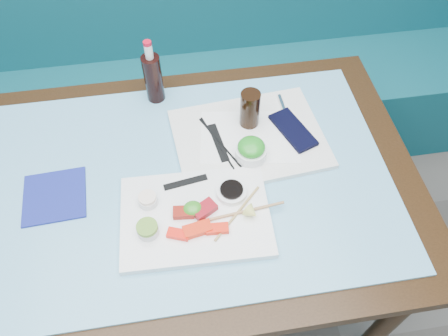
{
  "coord_description": "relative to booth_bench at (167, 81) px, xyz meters",
  "views": [
    {
      "loc": [
        0.03,
        0.73,
        1.78
      ],
      "look_at": [
        0.14,
        1.44,
        0.8
      ],
      "focal_mm": 35.0,
      "sensor_mm": 36.0,
      "label": 1
    }
  ],
  "objects": [
    {
      "name": "booth_bench",
      "position": [
        0.0,
        0.0,
        0.0
      ],
      "size": [
        3.0,
        0.56,
        1.17
      ],
      "color": "#0E515C",
      "rests_on": "ground"
    },
    {
      "name": "dining_table",
      "position": [
        0.0,
        -0.84,
        0.29
      ],
      "size": [
        1.4,
        0.9,
        0.75
      ],
      "color": "black",
      "rests_on": "ground"
    },
    {
      "name": "glass_top",
      "position": [
        0.0,
        -0.84,
        0.38
      ],
      "size": [
        1.22,
        0.76,
        0.01
      ],
      "primitive_type": "cube",
      "color": "#69AFD3",
      "rests_on": "dining_table"
    },
    {
      "name": "sashimi_plate",
      "position": [
        0.04,
        -0.97,
        0.39
      ],
      "size": [
        0.4,
        0.3,
        0.02
      ],
      "primitive_type": "cube",
      "rotation": [
        0.0,
        0.0,
        -0.04
      ],
      "color": "white",
      "rests_on": "glass_top"
    },
    {
      "name": "salmon_left",
      "position": [
        -0.01,
        -1.02,
        0.41
      ],
      "size": [
        0.06,
        0.05,
        0.01
      ],
      "primitive_type": "cube",
      "rotation": [
        0.0,
        0.0,
        -0.36
      ],
      "color": "#FF180A",
      "rests_on": "sashimi_plate"
    },
    {
      "name": "salmon_mid",
      "position": [
        0.04,
        -1.02,
        0.41
      ],
      "size": [
        0.08,
        0.05,
        0.02
      ],
      "primitive_type": "cube",
      "rotation": [
        0.0,
        0.0,
        0.17
      ],
      "color": "red",
      "rests_on": "sashimi_plate"
    },
    {
      "name": "salmon_right",
      "position": [
        0.09,
        -1.02,
        0.41
      ],
      "size": [
        0.06,
        0.03,
        0.01
      ],
      "primitive_type": "cube",
      "rotation": [
        0.0,
        0.0,
        -0.06
      ],
      "color": "#FF210A",
      "rests_on": "sashimi_plate"
    },
    {
      "name": "tuna_left",
      "position": [
        0.01,
        -0.96,
        0.41
      ],
      "size": [
        0.06,
        0.04,
        0.02
      ],
      "primitive_type": "cube",
      "rotation": [
        0.0,
        0.0,
        -0.1
      ],
      "color": "maroon",
      "rests_on": "sashimi_plate"
    },
    {
      "name": "tuna_right",
      "position": [
        0.07,
        -0.96,
        0.41
      ],
      "size": [
        0.07,
        0.07,
        0.02
      ],
      "primitive_type": "cube",
      "rotation": [
        0.0,
        0.0,
        0.54
      ],
      "color": "maroon",
      "rests_on": "sashimi_plate"
    },
    {
      "name": "seaweed_garnish",
      "position": [
        0.04,
        -0.96,
        0.42
      ],
      "size": [
        0.06,
        0.05,
        0.03
      ],
      "primitive_type": "ellipsoid",
      "rotation": [
        0.0,
        0.0,
        0.15
      ],
      "color": "#338C20",
      "rests_on": "sashimi_plate"
    },
    {
      "name": "ramekin_wasabi",
      "position": [
        -0.08,
        -1.0,
        0.42
      ],
      "size": [
        0.07,
        0.07,
        0.02
      ],
      "primitive_type": "cylinder",
      "rotation": [
        0.0,
        0.0,
        -0.23
      ],
      "color": "silver",
      "rests_on": "sashimi_plate"
    },
    {
      "name": "wasabi_fill",
      "position": [
        -0.08,
        -1.0,
        0.43
      ],
      "size": [
        0.07,
        0.07,
        0.01
      ],
      "primitive_type": "cylinder",
      "rotation": [
        0.0,
        0.0,
        0.28
      ],
      "color": "#629530",
      "rests_on": "ramekin_wasabi"
    },
    {
      "name": "ramekin_ginger",
      "position": [
        -0.08,
        -0.91,
        0.41
      ],
      "size": [
        0.06,
        0.06,
        0.02
      ],
      "primitive_type": "cylinder",
      "rotation": [
        0.0,
        0.0,
        -0.22
      ],
      "color": "white",
      "rests_on": "sashimi_plate"
    },
    {
      "name": "ginger_fill",
      "position": [
        -0.08,
        -0.91,
        0.43
      ],
      "size": [
        0.06,
        0.06,
        0.01
      ],
      "primitive_type": "cylinder",
      "rotation": [
        0.0,
        0.0,
        -0.4
      ],
      "color": "#FFE5D1",
      "rests_on": "ramekin_ginger"
    },
    {
      "name": "soy_dish",
      "position": [
        0.15,
        -0.92,
        0.41
      ],
      "size": [
        0.1,
        0.1,
        0.02
      ],
      "primitive_type": "cylinder",
      "rotation": [
        0.0,
        0.0,
        -0.19
      ],
      "color": "white",
      "rests_on": "sashimi_plate"
    },
    {
      "name": "soy_fill",
      "position": [
        0.15,
        -0.92,
        0.42
      ],
      "size": [
        0.08,
        0.08,
        0.01
      ],
      "primitive_type": "cylinder",
      "rotation": [
        0.0,
        0.0,
        0.4
      ],
      "color": "black",
      "rests_on": "soy_dish"
    },
    {
      "name": "lemon_wedge",
      "position": [
        0.19,
        -1.0,
        0.42
      ],
      "size": [
        0.05,
        0.05,
        0.04
      ],
      "primitive_type": "cone",
      "rotation": [
        1.57,
        0.0,
        0.66
      ],
      "color": "#F5F474",
      "rests_on": "sashimi_plate"
    },
    {
      "name": "chopstick_sleeve",
      "position": [
        0.03,
        -0.86,
        0.41
      ],
      "size": [
        0.12,
        0.04,
        0.0
      ],
      "primitive_type": "cube",
      "rotation": [
        0.0,
        0.0,
        0.15
      ],
      "color": "black",
      "rests_on": "sashimi_plate"
    },
    {
      "name": "wooden_chopstick_a",
      "position": [
        0.15,
        -0.98,
        0.41
      ],
      "size": [
        0.15,
        0.15,
        0.01
      ],
      "primitive_type": "cylinder",
      "rotation": [
        1.57,
        0.0,
        -0.78
      ],
      "color": "tan",
      "rests_on": "sashimi_plate"
    },
    {
      "name": "wooden_chopstick_b",
      "position": [
        0.16,
        -0.98,
        0.41
      ],
      "size": [
        0.24,
        0.03,
        0.01
      ],
      "primitive_type": "cylinder",
      "rotation": [
        1.57,
        0.0,
        -1.46
      ],
      "color": "#A97B4F",
      "rests_on": "sashimi_plate"
    },
    {
      "name": "serving_tray",
      "position": [
        0.23,
        -0.73,
        0.39
      ],
      "size": [
        0.47,
        0.37,
        0.02
      ],
      "primitive_type": "cube",
      "rotation": [
        0.0,
        0.0,
        0.09
      ],
      "color": "white",
      "rests_on": "glass_top"
    },
    {
      "name": "paper_placemat",
      "position": [
        0.23,
        -0.73,
        0.4
      ],
      "size": [
        0.32,
        0.25,
        0.0
      ],
      "primitive_type": "cube",
      "rotation": [
        0.0,
        0.0,
        -0.15
      ],
      "color": "white",
      "rests_on": "serving_tray"
    },
    {
      "name": "seaweed_bowl",
      "position": [
        0.22,
        -0.8,
        0.42
      ],
      "size": [
        0.11,
        0.11,
        0.04
      ],
      "primitive_type": "cylinder",
      "rotation": [
        0.0,
        0.0,
        0.17
      ],
      "color": "white",
      "rests_on": "serving_tray"
    },
    {
      "name": "seaweed_salad",
      "position": [
        0.22,
        -0.8,
        0.44
      ],
      "size": [
        0.09,
        0.09,
        0.04
      ],
      "primitive_type": "ellipsoid",
      "rotation": [
        0.0,
        0.0,
        0.15
      ],
      "color": "#208B20",
      "rests_on": "seaweed_bowl"
    },
    {
      "name": "cola_glass",
      "position": [
        0.24,
        -0.67,
        0.46
      ],
      "size": [
        0.08,
        0.08,
        0.12
      ],
      "primitive_type": "cylinder",
      "rotation": [
        0.0,
        0.0,
        0.41
      ],
      "color": "black",
      "rests_on": "serving_tray"
    },
    {
      "name": "navy_pouch",
      "position": [
        0.37,
        -0.73,
        0.41
      ],
      "size": [
        0.13,
        0.18,
        0.01
      ],
      "primitive_type": "cube",
      "rotation": [
        0.0,
        0.0,
        0.36
      ],
      "color": "black",
      "rests_on": "serving_tray"
    },
    {
      "name": "fork",
      "position": [
        0.36,
        -0.62,
        0.41
      ],
      "size": [
        0.01,
        0.09,
        0.01
      ],
      "primitive_type": "cylinder",
      "rotation": [
        1.57,
        0.0,
        0.02
      ],
      "color": "silver",
      "rests_on": "serving_tray"
    },
    {
      "name": "black_chopstick_a",
      "position": [
        0.13,
        -0.74,
        0.4
      ],
      "size": [
        0.07,
        0.21,
        0.01
      ],
      "primitive_type": "cylinder",
      "rotation": [
        1.57,
        0.0,
        0.31
      ],
      "color": "black",
      "rests_on": "serving_tray"
    },
    {
      "name": "black_chopstick_b",
      "position": [
        0.14,
        -0.74,
        0.4
      ],
      "size": [
        0.1,
        0.21,
        0.01
      ],
      "primitive_type": "cylinder",
      "rotation": [
        1.57,
        0.0,
        0.44
      ],
      "color": "black",
      "rests_on": "serving_tray"
    },
    {
      "name": "tray_sleeve",
      "position": [
        0.14,
        -0.74,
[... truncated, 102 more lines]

